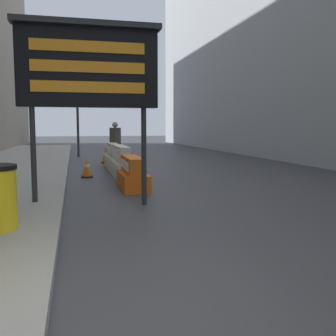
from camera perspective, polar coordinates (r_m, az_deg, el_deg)
message_board at (r=7.57m, az=-11.45°, el=14.11°), size 2.67×0.36×3.42m
jersey_barrier_orange_far at (r=9.72m, az=-5.15°, el=-0.96°), size 0.62×1.73×0.79m
jersey_barrier_white at (r=12.03m, az=-6.78°, el=0.70°), size 0.51×2.12×0.94m
jersey_barrier_cream at (r=14.41m, az=-7.90°, el=1.51°), size 0.53×2.00×0.91m
traffic_cone_near at (r=14.35m, az=-6.14°, el=1.37°), size 0.42×0.42×0.75m
traffic_cone_mid at (r=16.66m, az=-9.02°, el=1.88°), size 0.38×0.38×0.69m
traffic_cone_far at (r=12.06m, az=-11.69°, el=0.05°), size 0.34×0.34×0.60m
traffic_light_near_curb at (r=20.21m, az=-13.06°, el=10.69°), size 0.28×0.45×4.46m
pedestrian_worker at (r=15.83m, az=-7.67°, el=4.12°), size 0.42×0.52×1.71m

